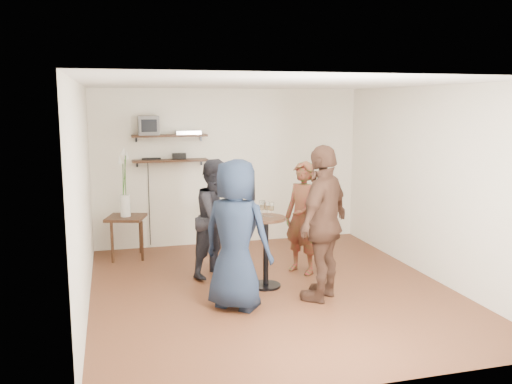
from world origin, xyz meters
TOP-DOWN VIEW (x-y plane):
  - room at (0.00, 0.00)m, footprint 4.58×5.08m
  - shelf_upper at (-1.00, 2.38)m, footprint 1.20×0.25m
  - shelf_lower at (-1.00, 2.38)m, footprint 1.20×0.25m
  - crt_monitor at (-1.33, 2.38)m, footprint 0.32×0.30m
  - dvd_deck at (-0.70, 2.38)m, footprint 0.40×0.24m
  - radio at (-0.86, 2.38)m, footprint 0.22×0.10m
  - power_strip at (-1.30, 2.42)m, footprint 0.30×0.05m
  - side_table at (-1.74, 1.98)m, footprint 0.68×0.68m
  - vase_lilies at (-1.74, 1.98)m, footprint 0.20×0.21m
  - drinks_table at (-0.04, 0.14)m, footprint 0.51×0.51m
  - wine_glass_fl at (-0.10, 0.12)m, footprint 0.07×0.07m
  - wine_glass_fr at (0.02, 0.10)m, footprint 0.06×0.06m
  - wine_glass_bl at (-0.06, 0.21)m, footprint 0.07×0.07m
  - wine_glass_br at (-0.02, 0.16)m, footprint 0.06×0.06m
  - person_plaid at (0.63, 0.59)m, footprint 0.63×0.69m
  - person_dark at (-0.55, 0.77)m, footprint 1.00×0.97m
  - person_navy at (-0.57, -0.47)m, footprint 1.01×0.98m
  - person_brown at (0.51, -0.45)m, footprint 1.12×1.09m

SIDE VIEW (x-z plane):
  - side_table at x=-1.74m, z-range 0.22..0.87m
  - drinks_table at x=-0.04m, z-range 0.13..1.06m
  - person_plaid at x=0.63m, z-range 0.00..1.57m
  - person_dark at x=-0.55m, z-range 0.00..1.62m
  - person_navy at x=-0.57m, z-range 0.00..1.75m
  - person_brown at x=0.51m, z-range 0.00..1.89m
  - vase_lilies at x=-1.74m, z-range 0.46..1.54m
  - wine_glass_br at x=-0.02m, z-range 0.96..1.15m
  - wine_glass_fr at x=0.02m, z-range 0.96..1.16m
  - wine_glass_bl at x=-0.06m, z-range 0.97..1.17m
  - wine_glass_fl at x=-0.10m, z-range 0.97..1.18m
  - room at x=0.00m, z-range -0.04..2.64m
  - shelf_lower at x=-1.00m, z-range 1.43..1.47m
  - power_strip at x=-1.30m, z-range 1.47..1.50m
  - radio at x=-0.86m, z-range 1.47..1.57m
  - shelf_upper at x=-1.00m, z-range 1.83..1.87m
  - dvd_deck at x=-0.70m, z-range 1.87..1.93m
  - crt_monitor at x=-1.33m, z-range 1.87..2.17m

